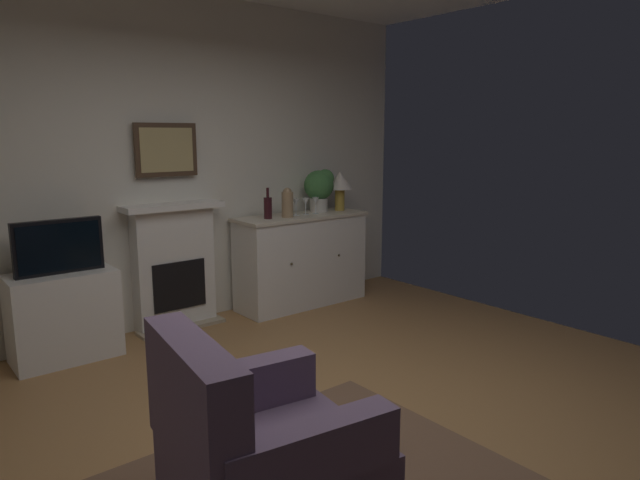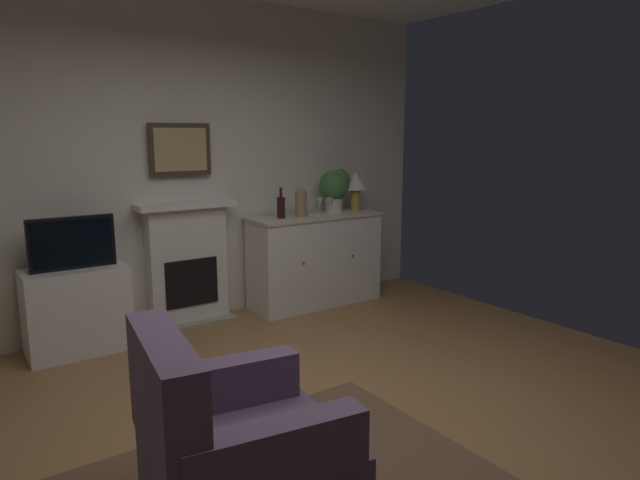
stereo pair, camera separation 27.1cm
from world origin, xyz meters
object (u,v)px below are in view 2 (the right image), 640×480
at_px(wine_glass_center, 320,202).
at_px(wine_glass_right, 330,202).
at_px(sideboard_cabinet, 315,259).
at_px(tv_set, 72,243).
at_px(framed_picture, 180,150).
at_px(potted_plant_small, 335,187).
at_px(table_lamp, 356,184).
at_px(tv_cabinet, 77,310).
at_px(wine_glass_left, 310,203).
at_px(armchair, 233,450).
at_px(wine_bottle, 281,207).
at_px(fireplace_unit, 187,263).
at_px(vase_decorative, 301,202).

height_order(wine_glass_center, wine_glass_right, same).
xyz_separation_m(sideboard_cabinet, tv_set, (-2.24, -0.01, 0.42)).
height_order(framed_picture, wine_glass_right, framed_picture).
bearing_deg(sideboard_cabinet, potted_plant_small, 9.37).
xyz_separation_m(sideboard_cabinet, table_lamp, (0.50, 0.00, 0.73)).
bearing_deg(tv_cabinet, wine_glass_left, -0.57).
bearing_deg(sideboard_cabinet, framed_picture, 170.01).
xyz_separation_m(wine_glass_left, armchair, (-2.09, -2.52, -0.65)).
relative_size(table_lamp, wine_glass_left, 2.42).
distance_m(wine_bottle, tv_cabinet, 1.96).
xyz_separation_m(framed_picture, wine_glass_left, (1.20, -0.23, -0.52)).
bearing_deg(tv_cabinet, framed_picture, 12.01).
bearing_deg(fireplace_unit, vase_decorative, -12.05).
xyz_separation_m(framed_picture, vase_decorative, (1.06, -0.27, -0.51)).
xyz_separation_m(sideboard_cabinet, potted_plant_small, (0.27, 0.05, 0.71)).
xyz_separation_m(table_lamp, tv_cabinet, (-2.74, 0.02, -0.85)).
height_order(wine_glass_center, armchair, wine_glass_center).
bearing_deg(fireplace_unit, sideboard_cabinet, -7.99).
relative_size(framed_picture, sideboard_cabinet, 0.41).
bearing_deg(wine_glass_right, fireplace_unit, 171.42).
relative_size(sideboard_cabinet, wine_bottle, 4.68).
bearing_deg(table_lamp, wine_glass_right, -174.06).
distance_m(sideboard_cabinet, wine_glass_right, 0.59).
bearing_deg(sideboard_cabinet, armchair, -130.47).
bearing_deg(fireplace_unit, table_lamp, -5.73).
height_order(vase_decorative, armchair, vase_decorative).
relative_size(fireplace_unit, potted_plant_small, 2.56).
relative_size(framed_picture, wine_bottle, 1.90).
height_order(fireplace_unit, framed_picture, framed_picture).
distance_m(sideboard_cabinet, table_lamp, 0.89).
bearing_deg(potted_plant_small, wine_glass_right, -145.93).
distance_m(framed_picture, vase_decorative, 1.21).
distance_m(wine_glass_center, armchair, 3.40).
relative_size(table_lamp, wine_glass_center, 2.42).
xyz_separation_m(wine_bottle, tv_set, (-1.84, 0.01, -0.14)).
bearing_deg(wine_glass_center, potted_plant_small, 15.55).
relative_size(wine_glass_left, armchair, 0.18).
xyz_separation_m(framed_picture, armchair, (-0.90, -2.75, -1.17)).
bearing_deg(tv_set, wine_bottle, -0.19).
bearing_deg(armchair, sideboard_cabinet, 49.53).
xyz_separation_m(wine_bottle, wine_glass_right, (0.55, -0.02, 0.01)).
relative_size(tv_cabinet, tv_set, 1.21).
bearing_deg(wine_glass_right, potted_plant_small, 34.07).
bearing_deg(sideboard_cabinet, table_lamp, 0.00).
relative_size(wine_glass_right, armchair, 0.18).
bearing_deg(wine_glass_left, sideboard_cabinet, 5.64).
bearing_deg(wine_bottle, table_lamp, 0.90).
height_order(wine_glass_left, armchair, wine_glass_left).
bearing_deg(framed_picture, wine_glass_left, -10.83).
height_order(wine_bottle, wine_glass_left, wine_bottle).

